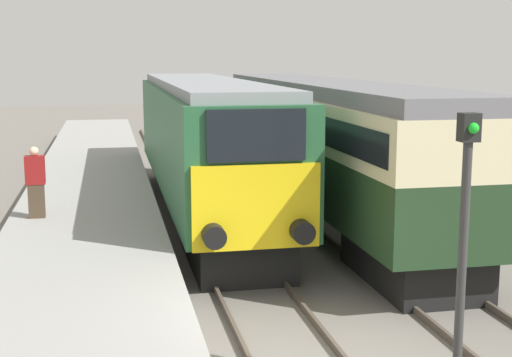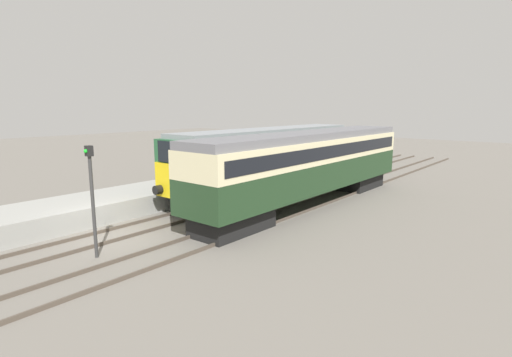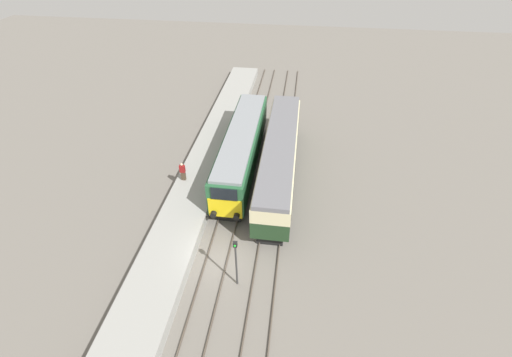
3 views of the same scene
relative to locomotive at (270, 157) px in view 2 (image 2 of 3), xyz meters
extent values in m
plane|color=slate|center=(0.00, -10.65, -2.23)|extent=(120.00, 120.00, 0.00)
cube|color=gray|center=(-3.30, -2.65, -1.76)|extent=(3.50, 50.00, 0.94)
cube|color=#4C4238|center=(-0.72, -5.65, -2.16)|extent=(0.07, 60.00, 0.14)
cube|color=#4C4238|center=(0.72, -5.65, -2.16)|extent=(0.07, 60.00, 0.14)
cube|color=#4C4238|center=(2.68, -5.65, -2.16)|extent=(0.07, 60.00, 0.14)
cube|color=#4C4238|center=(4.12, -5.65, -2.16)|extent=(0.07, 60.00, 0.14)
cube|color=black|center=(0.00, -4.87, -1.73)|extent=(2.03, 4.00, 1.00)
cube|color=black|center=(0.00, 4.96, -1.73)|extent=(2.03, 4.00, 1.00)
cube|color=#235633|center=(0.00, 0.04, 0.14)|extent=(2.70, 14.83, 2.73)
cube|color=yellow|center=(0.00, -7.41, -0.41)|extent=(2.48, 0.10, 1.64)
cube|color=black|center=(0.00, -7.41, 0.96)|extent=(1.89, 0.10, 0.98)
cube|color=gray|center=(0.00, 0.04, 1.62)|extent=(2.38, 14.24, 0.24)
cylinder|color=black|center=(-0.85, -7.62, -0.88)|extent=(0.44, 0.35, 0.44)
cylinder|color=black|center=(0.85, -7.62, -0.88)|extent=(0.44, 0.35, 0.44)
cube|color=black|center=(3.40, -6.99, -1.76)|extent=(1.89, 3.60, 0.95)
cube|color=black|center=(3.40, 5.14, -1.76)|extent=(1.89, 3.60, 0.95)
cube|color=#1E381E|center=(3.40, -0.93, -0.54)|extent=(2.70, 16.53, 1.48)
cube|color=beige|center=(3.40, -0.93, 0.77)|extent=(2.71, 16.53, 1.16)
cube|color=black|center=(3.40, -0.93, 0.77)|extent=(2.75, 15.87, 0.64)
cube|color=slate|center=(3.40, -0.93, 1.53)|extent=(2.48, 16.53, 0.36)
cube|color=#473828|center=(-4.39, -3.49, -0.89)|extent=(0.36, 0.24, 0.79)
cube|color=maroon|center=(-4.39, -3.49, -0.17)|extent=(0.44, 0.26, 0.66)
sphere|color=beige|center=(-4.39, -3.49, 0.27)|extent=(0.21, 0.21, 0.21)
cylinder|color=#333333|center=(1.70, -12.24, -0.43)|extent=(0.12, 0.12, 3.60)
cube|color=black|center=(1.70, -12.24, 1.55)|extent=(0.24, 0.20, 0.36)
sphere|color=green|center=(1.70, -12.35, 1.55)|extent=(0.14, 0.14, 0.14)
camera|label=1|loc=(-2.71, -20.36, 2.43)|focal=50.00mm
camera|label=2|loc=(14.56, -18.99, 3.02)|focal=28.00mm
camera|label=3|loc=(4.62, -24.88, 16.64)|focal=24.00mm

